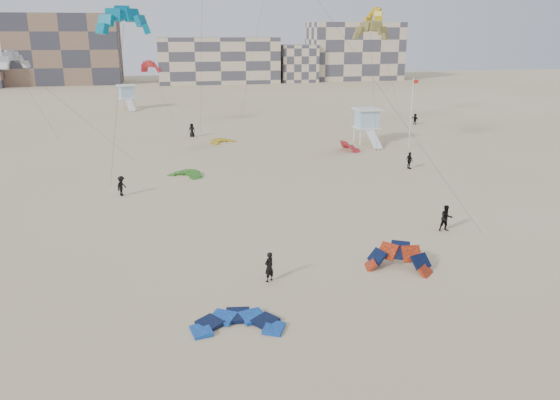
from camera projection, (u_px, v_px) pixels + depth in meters
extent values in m
plane|color=beige|center=(269.00, 307.00, 27.89)|extent=(320.00, 320.00, 0.00)
imported|color=black|center=(269.00, 267.00, 30.53)|extent=(0.77, 0.71, 1.76)
imported|color=black|center=(446.00, 218.00, 38.28)|extent=(0.97, 0.78, 1.89)
imported|color=black|center=(121.00, 186.00, 46.60)|extent=(1.12, 1.29, 1.73)
imported|color=black|center=(409.00, 160.00, 55.77)|extent=(0.61, 1.08, 1.74)
imported|color=black|center=(192.00, 130.00, 72.72)|extent=(1.01, 0.80, 1.82)
imported|color=black|center=(415.00, 119.00, 82.63)|extent=(0.92, 1.58, 1.63)
cylinder|color=#3F3F3F|center=(117.00, 109.00, 44.04)|extent=(2.25, 0.79, 13.08)
cylinder|color=#3F3F3F|center=(371.00, 75.00, 43.07)|extent=(7.09, 24.06, 18.38)
cylinder|color=#3F3F3F|center=(76.00, 113.00, 52.77)|extent=(9.86, 0.90, 9.87)
cylinder|color=#3F3F3F|center=(201.00, 39.00, 63.16)|extent=(0.66, 8.51, 23.31)
cylinder|color=#3F3F3F|center=(374.00, 94.00, 57.45)|extent=(0.58, 2.14, 12.39)
cylinder|color=#3F3F3F|center=(388.00, 67.00, 82.19)|extent=(4.92, 0.86, 14.65)
cylinder|color=#3F3F3F|center=(12.00, 65.00, 63.19)|extent=(8.17, 0.04, 17.48)
cylinder|color=#3F3F3F|center=(259.00, 23.00, 79.66)|extent=(6.16, 1.18, 27.43)
cylinder|color=#3F3F3F|center=(163.00, 95.00, 77.84)|extent=(2.83, 1.60, 7.61)
cube|color=white|center=(366.00, 127.00, 68.46)|extent=(2.97, 2.97, 0.15)
cube|color=#A3C9DF|center=(367.00, 118.00, 68.13)|extent=(2.44, 2.44, 2.11)
cube|color=white|center=(367.00, 109.00, 67.79)|extent=(3.07, 3.07, 0.17)
cube|color=white|center=(374.00, 140.00, 66.10)|extent=(1.06, 3.00, 1.75)
cube|color=white|center=(127.00, 98.00, 98.75)|extent=(3.57, 3.57, 0.15)
cube|color=#A3C9DF|center=(127.00, 92.00, 98.41)|extent=(2.93, 2.93, 2.11)
cube|color=white|center=(126.00, 85.00, 98.08)|extent=(3.70, 3.70, 0.17)
cube|color=white|center=(127.00, 106.00, 96.38)|extent=(1.73, 3.16, 1.75)
cylinder|color=white|center=(411.00, 113.00, 65.49)|extent=(0.10, 0.10, 8.35)
cube|color=red|center=(416.00, 82.00, 64.47)|extent=(0.63, 0.02, 0.42)
cube|color=#81634E|center=(65.00, 49.00, 144.79)|extent=(28.00, 14.00, 18.00)
cube|color=beige|center=(218.00, 60.00, 149.67)|extent=(32.00, 16.00, 12.00)
cube|color=beige|center=(354.00, 51.00, 158.69)|extent=(26.00, 14.00, 16.00)
cube|color=beige|center=(297.00, 63.00, 152.35)|extent=(10.00, 10.00, 10.00)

